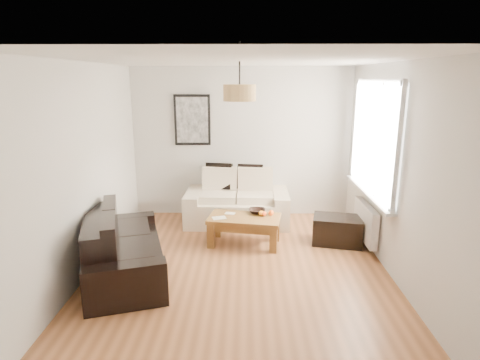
{
  "coord_description": "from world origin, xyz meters",
  "views": [
    {
      "loc": [
        0.09,
        -4.71,
        2.41
      ],
      "look_at": [
        0.0,
        0.6,
        1.05
      ],
      "focal_mm": 29.98,
      "sensor_mm": 36.0,
      "label": 1
    }
  ],
  "objects_px": {
    "coffee_table": "(244,230)",
    "ottoman": "(338,230)",
    "sofa_leather": "(124,245)",
    "loveseat_cream": "(237,198)"
  },
  "relations": [
    {
      "from": "coffee_table",
      "to": "ottoman",
      "type": "bearing_deg",
      "value": 2.04
    },
    {
      "from": "sofa_leather",
      "to": "ottoman",
      "type": "xyz_separation_m",
      "value": [
        2.88,
        1.03,
        -0.18
      ]
    },
    {
      "from": "loveseat_cream",
      "to": "sofa_leather",
      "type": "xyz_separation_m",
      "value": [
        -1.36,
        -1.9,
        -0.04
      ]
    },
    {
      "from": "sofa_leather",
      "to": "coffee_table",
      "type": "distance_m",
      "value": 1.79
    },
    {
      "from": "sofa_leather",
      "to": "coffee_table",
      "type": "xyz_separation_m",
      "value": [
        1.49,
        0.98,
        -0.18
      ]
    },
    {
      "from": "coffee_table",
      "to": "ottoman",
      "type": "xyz_separation_m",
      "value": [
        1.39,
        0.05,
        -0.01
      ]
    },
    {
      "from": "ottoman",
      "to": "coffee_table",
      "type": "bearing_deg",
      "value": -177.96
    },
    {
      "from": "loveseat_cream",
      "to": "ottoman",
      "type": "relative_size",
      "value": 2.4
    },
    {
      "from": "sofa_leather",
      "to": "coffee_table",
      "type": "height_order",
      "value": "sofa_leather"
    },
    {
      "from": "loveseat_cream",
      "to": "sofa_leather",
      "type": "height_order",
      "value": "loveseat_cream"
    }
  ]
}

